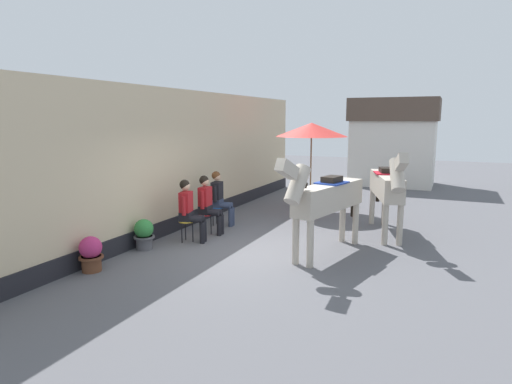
% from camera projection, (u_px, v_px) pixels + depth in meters
% --- Properties ---
extents(ground_plane, '(40.00, 40.00, 0.00)m').
position_uv_depth(ground_plane, '(297.00, 222.00, 11.60)').
color(ground_plane, '#56565B').
extents(pub_facade_wall, '(0.34, 14.00, 3.40)m').
position_uv_depth(pub_facade_wall, '(183.00, 165.00, 11.02)').
color(pub_facade_wall, '#CCB793').
rests_on(pub_facade_wall, ground_plane).
extents(distant_cottage, '(3.40, 2.60, 3.50)m').
position_uv_depth(distant_cottage, '(394.00, 141.00, 17.94)').
color(distant_cottage, silver).
rests_on(distant_cottage, ground_plane).
extents(seated_visitor_near, '(0.61, 0.48, 1.39)m').
position_uv_depth(seated_visitor_near, '(189.00, 207.00, 9.60)').
color(seated_visitor_near, gold).
rests_on(seated_visitor_near, ground_plane).
extents(seated_visitor_middle, '(0.61, 0.49, 1.39)m').
position_uv_depth(seated_visitor_middle, '(208.00, 202.00, 10.27)').
color(seated_visitor_middle, red).
rests_on(seated_visitor_middle, ground_plane).
extents(seated_visitor_far, '(0.61, 0.49, 1.39)m').
position_uv_depth(seated_visitor_far, '(219.00, 195.00, 11.11)').
color(seated_visitor_far, '#194C99').
rests_on(seated_visitor_far, ground_plane).
extents(saddled_horse_near, '(0.96, 2.95, 2.06)m').
position_uv_depth(saddled_horse_near, '(326.00, 198.00, 8.61)').
color(saddled_horse_near, '#B2A899').
rests_on(saddled_horse_near, ground_plane).
extents(saddled_horse_far, '(1.16, 2.90, 2.06)m').
position_uv_depth(saddled_horse_far, '(387.00, 186.00, 10.11)').
color(saddled_horse_far, '#B2A899').
rests_on(saddled_horse_far, ground_plane).
extents(flower_planter_near, '(0.43, 0.43, 0.64)m').
position_uv_depth(flower_planter_near, '(91.00, 253.00, 7.80)').
color(flower_planter_near, brown).
rests_on(flower_planter_near, ground_plane).
extents(flower_planter_middle, '(0.43, 0.43, 0.64)m').
position_uv_depth(flower_planter_middle, '(144.00, 234.00, 9.12)').
color(flower_planter_middle, '#4C4C51').
rests_on(flower_planter_middle, ground_plane).
extents(cafe_parasol, '(2.10, 2.10, 2.58)m').
position_uv_depth(cafe_parasol, '(312.00, 130.00, 12.77)').
color(cafe_parasol, black).
rests_on(cafe_parasol, ground_plane).
extents(spare_stool_white, '(0.32, 0.32, 0.46)m').
position_uv_depth(spare_stool_white, '(309.00, 207.00, 11.59)').
color(spare_stool_white, white).
rests_on(spare_stool_white, ground_plane).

